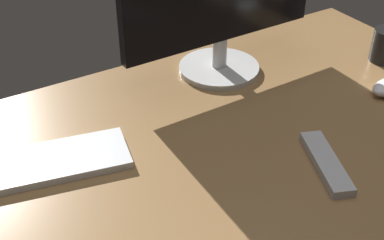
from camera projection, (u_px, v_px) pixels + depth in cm
name	position (u px, v px, depth cm)	size (l,w,h in cm)	color
desk	(227.00, 146.00, 110.35)	(140.00, 84.00, 2.00)	olive
keyboard	(18.00, 169.00, 101.47)	(43.23, 12.47, 1.59)	silver
tv_remote	(326.00, 163.00, 102.73)	(18.82, 4.52, 1.89)	#B7B7BC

